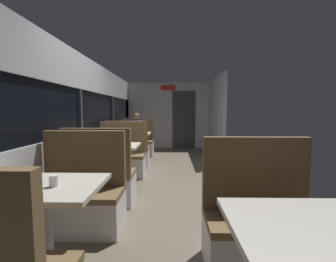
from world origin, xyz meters
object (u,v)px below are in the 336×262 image
(dining_table_mid_window, at_px, (113,151))
(bench_mid_window_facing_end, at_px, (100,181))
(dining_table_front_aisle, at_px, (313,241))
(bench_front_aisle_facing_entry, at_px, (261,229))
(dining_table_far_window, at_px, (133,137))
(seated_passenger, at_px, (137,138))
(dining_table_near_window, at_px, (45,197))
(coffee_cup_primary, at_px, (135,132))
(bench_near_window_facing_entry, at_px, (81,200))
(bench_far_window_facing_end, at_px, (128,153))
(bench_far_window_facing_entry, at_px, (137,144))
(bench_mid_window_facing_entry, at_px, (122,160))
(coffee_cup_secondary, at_px, (54,181))

(dining_table_mid_window, distance_m, bench_mid_window_facing_end, 0.77)
(dining_table_front_aisle, bearing_deg, bench_front_aisle_facing_entry, 90.00)
(dining_table_front_aisle, bearing_deg, dining_table_mid_window, 123.43)
(dining_table_far_window, distance_m, seated_passenger, 0.64)
(dining_table_near_window, height_order, dining_table_mid_window, same)
(dining_table_near_window, relative_size, dining_table_front_aisle, 1.00)
(coffee_cup_primary, bearing_deg, bench_mid_window_facing_end, -91.30)
(dining_table_mid_window, bearing_deg, dining_table_front_aisle, -56.57)
(seated_passenger, bearing_deg, bench_front_aisle_facing_entry, -69.36)
(bench_near_window_facing_entry, bearing_deg, dining_table_front_aisle, -35.98)
(bench_near_window_facing_entry, relative_size, bench_far_window_facing_end, 1.00)
(bench_far_window_facing_end, relative_size, bench_front_aisle_facing_entry, 1.00)
(dining_table_front_aisle, bearing_deg, bench_near_window_facing_entry, 144.02)
(dining_table_far_window, height_order, bench_far_window_facing_entry, bench_far_window_facing_entry)
(bench_far_window_facing_end, xyz_separation_m, coffee_cup_primary, (0.06, 0.57, 0.46))
(bench_mid_window_facing_entry, xyz_separation_m, dining_table_far_window, (0.00, 1.41, 0.31))
(dining_table_front_aisle, relative_size, bench_front_aisle_facing_entry, 0.82)
(bench_near_window_facing_entry, xyz_separation_m, bench_far_window_facing_end, (0.00, 2.82, 0.00))
(dining_table_mid_window, bearing_deg, dining_table_near_window, -90.00)
(bench_far_window_facing_end, bearing_deg, dining_table_near_window, -90.00)
(dining_table_mid_window, distance_m, bench_front_aisle_facing_entry, 2.71)
(dining_table_far_window, height_order, coffee_cup_primary, coffee_cup_primary)
(dining_table_far_window, xyz_separation_m, dining_table_front_aisle, (1.79, -4.82, 0.00))
(dining_table_far_window, relative_size, bench_far_window_facing_end, 0.82)
(bench_mid_window_facing_end, distance_m, seated_passenger, 3.44)
(seated_passenger, xyz_separation_m, coffee_cup_secondary, (0.10, -4.89, 0.25))
(bench_mid_window_facing_end, xyz_separation_m, seated_passenger, (0.00, 3.44, 0.21))
(dining_table_near_window, distance_m, bench_far_window_facing_entry, 4.93)
(coffee_cup_secondary, bearing_deg, coffee_cup_primary, 90.55)
(bench_near_window_facing_entry, relative_size, coffee_cup_primary, 12.22)
(bench_mid_window_facing_entry, distance_m, bench_far_window_facing_end, 0.71)
(bench_front_aisle_facing_entry, xyz_separation_m, seated_passenger, (-1.79, 4.75, 0.21))
(dining_table_far_window, distance_m, bench_far_window_facing_end, 0.77)
(coffee_cup_primary, distance_m, coffee_cup_secondary, 4.14)
(bench_front_aisle_facing_entry, relative_size, seated_passenger, 0.87)
(dining_table_near_window, height_order, coffee_cup_primary, coffee_cup_primary)
(bench_mid_window_facing_entry, bearing_deg, dining_table_mid_window, -90.00)
(dining_table_near_window, bearing_deg, seated_passenger, 90.00)
(bench_mid_window_facing_entry, xyz_separation_m, bench_far_window_facing_end, (0.00, 0.71, 0.00))
(bench_near_window_facing_entry, xyz_separation_m, dining_table_mid_window, (0.00, 1.41, 0.31))
(bench_far_window_facing_entry, xyz_separation_m, bench_front_aisle_facing_entry, (1.79, -4.82, 0.00))
(bench_front_aisle_facing_entry, xyz_separation_m, coffee_cup_secondary, (-1.69, -0.14, 0.46))
(bench_mid_window_facing_end, xyz_separation_m, bench_mid_window_facing_entry, (0.00, 1.40, 0.00))
(dining_table_near_window, height_order, coffee_cup_secondary, coffee_cup_secondary)
(seated_passenger, relative_size, coffee_cup_secondary, 14.00)
(bench_near_window_facing_entry, relative_size, coffee_cup_secondary, 12.22)
(dining_table_mid_window, bearing_deg, bench_far_window_facing_entry, 90.00)
(bench_front_aisle_facing_entry, bearing_deg, bench_mid_window_facing_entry, 123.43)
(bench_near_window_facing_entry, distance_m, bench_mid_window_facing_entry, 2.11)
(dining_table_near_window, bearing_deg, bench_mid_window_facing_end, 90.00)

